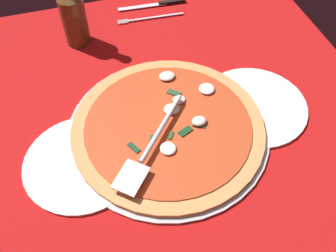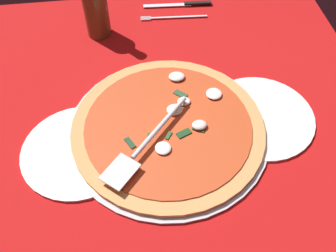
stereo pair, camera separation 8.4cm
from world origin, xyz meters
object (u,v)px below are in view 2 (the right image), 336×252
dinner_plate_left (78,151)px  pizza_server (145,142)px  beer_bottle (95,7)px  dinner_plate_right (260,117)px  pizza (169,126)px  place_setting_far (179,12)px

dinner_plate_left → pizza_server: 14.95cm
beer_bottle → pizza_server: bearing=-77.8°
dinner_plate_left → dinner_plate_right: size_ratio=0.98×
dinner_plate_right → pizza_server: (-26.82, -6.03, 3.48)cm
dinner_plate_right → pizza_server: size_ratio=1.13×
dinner_plate_right → dinner_plate_left: bearing=-174.4°
dinner_plate_left → dinner_plate_right: (41.22, 4.02, 0.00)cm
dinner_plate_right → pizza: pizza is taller
pizza_server → pizza: bearing=174.8°
pizza → beer_bottle: (-14.61, 36.64, 7.30)cm
place_setting_far → beer_bottle: (-23.43, -7.15, 8.57)cm
place_setting_far → beer_bottle: bearing=20.6°
dinner_plate_left → place_setting_far: place_setting_far is taller
dinner_plate_right → place_setting_far: size_ratio=1.12×
dinner_plate_right → beer_bottle: bearing=135.0°
dinner_plate_left → beer_bottle: bearing=82.4°
beer_bottle → pizza: bearing=-68.3°
pizza_server → place_setting_far: (14.38, 49.07, -3.63)cm
place_setting_far → dinner_plate_right: bearing=109.7°
pizza → dinner_plate_right: bearing=2.0°
beer_bottle → dinner_plate_left: bearing=-97.6°
pizza → place_setting_far: size_ratio=1.92×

